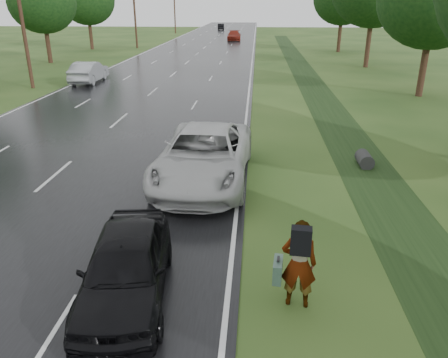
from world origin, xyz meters
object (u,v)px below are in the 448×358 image
at_px(pedestrian, 298,263).
at_px(dark_sedan, 126,266).
at_px(silver_sedan, 89,72).
at_px(white_pickup, 204,156).

height_order(pedestrian, dark_sedan, pedestrian).
xyz_separation_m(pedestrian, dark_sedan, (-3.56, -0.01, -0.25)).
bearing_deg(silver_sedan, white_pickup, 118.81).
distance_m(pedestrian, silver_sedan, 29.63).
height_order(white_pickup, silver_sedan, white_pickup).
distance_m(pedestrian, white_pickup, 7.14).
xyz_separation_m(white_pickup, silver_sedan, (-11.30, 19.50, -0.12)).
distance_m(white_pickup, dark_sedan, 6.70).
bearing_deg(silver_sedan, pedestrian, 116.86).
bearing_deg(white_pickup, dark_sedan, -95.75).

